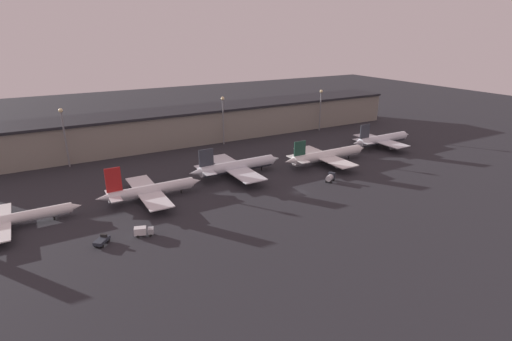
% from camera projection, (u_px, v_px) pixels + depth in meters
% --- Properties ---
extents(ground, '(600.00, 600.00, 0.00)m').
position_uv_depth(ground, '(298.00, 192.00, 147.33)').
color(ground, '#26262B').
extents(terminal_building, '(233.77, 25.46, 17.53)m').
position_uv_depth(terminal_building, '(205.00, 123.00, 216.53)').
color(terminal_building, gray).
rests_on(terminal_building, ground).
extents(airplane_0, '(43.92, 28.69, 13.49)m').
position_uv_depth(airplane_0, '(2.00, 221.00, 118.76)').
color(airplane_0, white).
rests_on(airplane_0, ground).
extents(airplane_1, '(37.45, 33.82, 13.77)m').
position_uv_depth(airplane_1, '(151.00, 190.00, 140.46)').
color(airplane_1, silver).
rests_on(airplane_1, ground).
extents(airplane_2, '(41.34, 37.59, 13.14)m').
position_uv_depth(airplane_2, '(237.00, 166.00, 163.40)').
color(airplane_2, silver).
rests_on(airplane_2, ground).
extents(airplane_3, '(45.12, 34.45, 12.30)m').
position_uv_depth(airplane_3, '(327.00, 155.00, 178.11)').
color(airplane_3, white).
rests_on(airplane_3, ground).
extents(airplane_4, '(39.53, 30.01, 13.09)m').
position_uv_depth(airplane_4, '(382.00, 140.00, 203.26)').
color(airplane_4, silver).
rests_on(airplane_4, ground).
extents(service_vehicle_0, '(5.22, 5.52, 2.52)m').
position_uv_depth(service_vehicle_0, '(102.00, 241.00, 111.37)').
color(service_vehicle_0, '#282D38').
rests_on(service_vehicle_0, ground).
extents(service_vehicle_1, '(5.13, 4.37, 3.33)m').
position_uv_depth(service_vehicle_1, '(330.00, 177.00, 157.18)').
color(service_vehicle_1, '#282D38').
rests_on(service_vehicle_1, ground).
extents(service_vehicle_2, '(5.84, 3.75, 2.84)m').
position_uv_depth(service_vehicle_2, '(143.00, 231.00, 115.69)').
color(service_vehicle_2, '#9EA3A8').
rests_on(service_vehicle_2, ground).
extents(lamp_post_0, '(1.80, 1.80, 25.81)m').
position_uv_depth(lamp_post_0, '(64.00, 130.00, 169.10)').
color(lamp_post_0, slate).
rests_on(lamp_post_0, ground).
extents(lamp_post_1, '(1.80, 1.80, 24.83)m').
position_uv_depth(lamp_post_1, '(223.00, 114.00, 203.65)').
color(lamp_post_1, slate).
rests_on(lamp_post_1, ground).
extents(lamp_post_2, '(1.80, 1.80, 23.94)m').
position_uv_depth(lamp_post_2, '(321.00, 105.00, 232.82)').
color(lamp_post_2, slate).
rests_on(lamp_post_2, ground).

